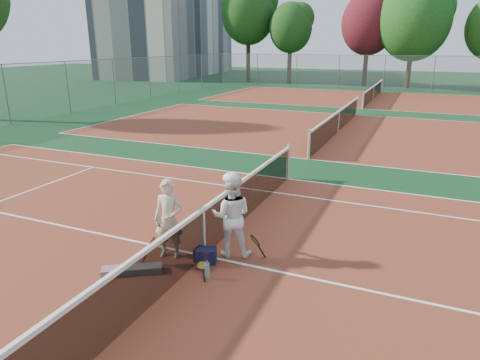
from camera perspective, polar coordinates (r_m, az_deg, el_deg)
name	(u,v)px	position (r m, az deg, el deg)	size (l,w,h in m)	color
ground	(204,256)	(8.57, -4.79, -10.07)	(130.00, 130.00, 0.00)	#0E361C
court_main	(204,256)	(8.57, -4.79, -10.05)	(23.77, 10.97, 0.01)	brown
court_far_a	(338,132)	(20.87, 12.92, 6.29)	(23.77, 10.97, 0.01)	brown
court_far_b	(373,99)	(34.09, 17.30, 10.25)	(23.77, 10.97, 0.01)	brown
net_main	(204,232)	(8.34, -4.88, -6.97)	(0.10, 10.98, 1.02)	black
net_far_a	(339,121)	(20.78, 13.01, 7.65)	(0.10, 10.98, 1.02)	black
net_far_b	(374,92)	(34.03, 17.38, 11.09)	(0.10, 10.98, 1.02)	black
fence_back	(384,73)	(40.89, 18.68, 13.36)	(32.00, 0.06, 3.00)	slate
apartment_block	(170,15)	(59.83, -9.28, 20.90)	(10.00, 22.00, 15.00)	beige
player_a	(169,219)	(8.32, -9.46, -5.16)	(0.57, 0.38, 1.57)	beige
player_b	(231,216)	(8.27, -1.15, -4.83)	(0.79, 0.62, 1.63)	white
racket_red	(151,251)	(8.30, -11.73, -9.24)	(0.29, 0.27, 0.55)	maroon
racket_black_held	(255,248)	(8.27, 2.03, -9.00)	(0.32, 0.27, 0.54)	black
racket_spare	(202,266)	(8.09, -5.04, -11.39)	(0.60, 0.27, 0.12)	black
sports_bag_navy	(206,256)	(8.27, -4.50, -10.01)	(0.37, 0.25, 0.29)	black
sports_bag_purple	(204,256)	(8.28, -4.85, -10.04)	(0.34, 0.24, 0.28)	black
net_cover_canvas	(132,270)	(8.20, -14.20, -11.51)	(1.08, 0.25, 0.11)	slate
water_bottle	(207,271)	(7.76, -4.39, -11.97)	(0.09, 0.09, 0.30)	#A9C4D6
tree_back_0	(248,13)	(48.10, 1.13, 21.39)	(5.70, 5.70, 10.35)	#382314
tree_back_1	(291,28)	(45.80, 6.77, 19.47)	(4.29, 4.29, 7.95)	#382314
tree_back_maroon	(369,23)	(44.68, 16.82, 19.35)	(5.12, 5.12, 8.75)	#382314
tree_back_3	(415,20)	(43.53, 22.25, 19.16)	(6.30, 6.30, 9.63)	#382314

